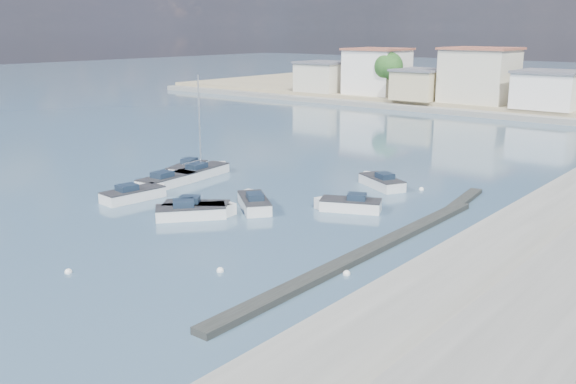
% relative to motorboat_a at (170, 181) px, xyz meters
% --- Properties ---
extents(ground, '(400.00, 400.00, 0.00)m').
position_rel_motorboat_a_xyz_m(ground, '(14.72, 25.84, -0.38)').
color(ground, '#334F67').
rests_on(ground, ground).
extents(breakwater, '(2.00, 31.02, 0.35)m').
position_rel_motorboat_a_xyz_m(breakwater, '(21.62, -1.47, -0.21)').
color(breakwater, black).
rests_on(breakwater, ground).
extents(far_shore_quay, '(160.00, 2.50, 0.80)m').
position_rel_motorboat_a_xyz_m(far_shore_quay, '(14.72, 56.84, 0.02)').
color(far_shore_quay, slate).
rests_on(far_shore_quay, ground).
extents(motorboat_a, '(2.43, 5.92, 1.48)m').
position_rel_motorboat_a_xyz_m(motorboat_a, '(0.00, 0.00, 0.00)').
color(motorboat_a, silver).
rests_on(motorboat_a, ground).
extents(motorboat_b, '(4.52, 4.85, 1.48)m').
position_rel_motorboat_a_xyz_m(motorboat_b, '(8.54, -5.14, -0.00)').
color(motorboat_b, silver).
rests_on(motorboat_b, ground).
extents(motorboat_c, '(4.76, 4.32, 1.48)m').
position_rel_motorboat_a_xyz_m(motorboat_c, '(10.04, -0.78, 0.00)').
color(motorboat_c, silver).
rests_on(motorboat_c, ground).
extents(motorboat_d, '(4.73, 3.40, 1.48)m').
position_rel_motorboat_a_xyz_m(motorboat_d, '(15.67, 2.95, -0.00)').
color(motorboat_d, silver).
rests_on(motorboat_d, ground).
extents(motorboat_e, '(2.35, 5.38, 1.48)m').
position_rel_motorboat_a_xyz_m(motorboat_e, '(1.52, -4.64, -0.00)').
color(motorboat_e, silver).
rests_on(motorboat_e, ground).
extents(motorboat_f, '(4.92, 3.75, 1.48)m').
position_rel_motorboat_a_xyz_m(motorboat_f, '(13.78, 10.53, -0.00)').
color(motorboat_f, silver).
rests_on(motorboat_f, ground).
extents(motorboat_g, '(3.14, 5.17, 1.48)m').
position_rel_motorboat_a_xyz_m(motorboat_g, '(-2.13, 3.68, 0.00)').
color(motorboat_g, silver).
rests_on(motorboat_g, ground).
extents(motorboat_h, '(4.70, 4.16, 1.48)m').
position_rel_motorboat_a_xyz_m(motorboat_h, '(8.20, -4.33, -0.00)').
color(motorboat_h, silver).
rests_on(motorboat_h, ground).
extents(sailboat, '(2.57, 6.30, 9.00)m').
position_rel_motorboat_a_xyz_m(sailboat, '(-0.33, 4.09, 0.04)').
color(sailboat, silver).
rests_on(sailboat, ground).
extents(mooring_buoys, '(17.18, 34.00, 0.40)m').
position_rel_motorboat_a_xyz_m(mooring_buoys, '(20.26, -0.65, -0.33)').
color(mooring_buoys, white).
rests_on(mooring_buoys, ground).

